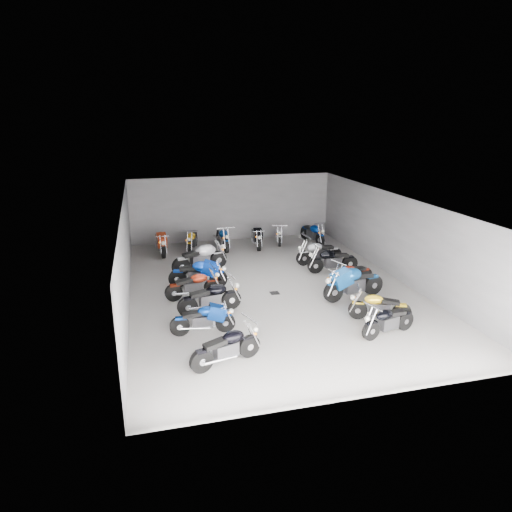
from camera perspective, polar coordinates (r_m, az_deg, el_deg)
The scene contains 24 objects.
ground at distance 16.74m, azimuth 1.86°, elevation -4.03°, with size 14.00×14.00×0.00m, color gray.
wall_back at distance 22.84m, azimuth -2.95°, elevation 5.99°, with size 10.00×0.10×3.20m, color slate.
wall_left at distance 15.65m, azimuth -15.97°, elevation -0.07°, with size 0.10×14.00×3.20m, color slate.
wall_right at distance 18.21m, azimuth 17.24°, elevation 2.25°, with size 0.10×14.00×3.20m, color slate.
ceiling at distance 15.85m, azimuth 1.98°, elevation 6.86°, with size 10.00×14.00×0.04m, color black.
drain_grate at distance 16.29m, azimuth 2.35°, elevation -4.64°, with size 0.32×0.32×0.01m, color black.
motorcycle_left_a at distance 11.76m, azimuth -3.67°, elevation -11.29°, with size 1.93×0.77×0.88m.
motorcycle_left_b at distance 13.34m, azimuth -6.58°, elevation -7.85°, with size 1.90×0.40×0.83m.
motorcycle_left_c at distance 14.65m, azimuth -5.70°, elevation -5.22°, with size 2.10×0.53×0.93m.
motorcycle_left_d at distance 15.85m, azimuth -7.77°, elevation -3.63°, with size 1.97×0.47×0.87m.
motorcycle_left_e at distance 16.78m, azimuth -7.18°, elevation -2.22°, with size 2.13×0.71×0.95m.
motorcycle_left_f at distance 18.42m, azimuth -6.93°, elevation -0.24°, with size 2.32×0.87×1.05m.
motorcycle_right_a at distance 13.70m, azimuth 16.18°, elevation -7.76°, with size 1.86×0.61×0.83m.
motorcycle_right_b at distance 14.57m, azimuth 15.14°, elevation -6.09°, with size 1.81×0.85×0.84m.
motorcycle_right_c at distance 15.98m, azimuth 12.05°, elevation -3.30°, with size 2.36×0.63×1.05m.
motorcycle_right_d at distance 16.98m, azimuth 11.87°, elevation -2.37°, with size 1.92×0.80×0.88m.
motorcycle_right_e at distance 18.48m, azimuth 9.50°, elevation -0.52°, with size 2.10×0.43×0.92m.
motorcycle_right_f at distance 19.44m, azimuth 7.85°, elevation 0.47°, with size 2.10×0.46×0.92m.
motorcycle_back_a at distance 21.09m, azimuth -11.82°, elevation 1.70°, with size 0.49×2.25×0.99m.
motorcycle_back_b at distance 21.37m, azimuth -7.97°, elevation 1.98°, with size 0.69×2.00×0.90m.
motorcycle_back_c at distance 21.49m, azimuth -4.19°, elevation 2.27°, with size 0.44×2.17×0.95m.
motorcycle_back_d at distance 21.69m, azimuth 0.06°, elevation 2.43°, with size 0.47×2.11×0.93m.
motorcycle_back_e at distance 22.41m, azimuth 2.91°, elevation 2.76°, with size 0.61×1.87×0.84m.
motorcycle_back_f at distance 22.53m, azimuth 7.11°, elevation 2.88°, with size 0.54×2.13×0.94m.
Camera 1 is at (-4.34, -14.96, 6.13)m, focal length 32.00 mm.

